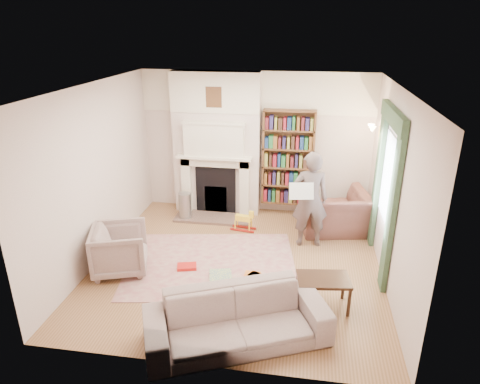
% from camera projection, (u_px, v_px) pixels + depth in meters
% --- Properties ---
extents(floor, '(4.50, 4.50, 0.00)m').
position_uv_depth(floor, '(238.00, 264.00, 6.90)').
color(floor, brown).
rests_on(floor, ground).
extents(ceiling, '(4.50, 4.50, 0.00)m').
position_uv_depth(ceiling, '(237.00, 87.00, 5.87)').
color(ceiling, white).
rests_on(ceiling, wall_back).
extents(wall_back, '(4.50, 0.00, 4.50)m').
position_uv_depth(wall_back, '(256.00, 144.00, 8.46)').
color(wall_back, silver).
rests_on(wall_back, floor).
extents(wall_front, '(4.50, 0.00, 4.50)m').
position_uv_depth(wall_front, '(201.00, 259.00, 4.32)').
color(wall_front, silver).
rests_on(wall_front, floor).
extents(wall_left, '(0.00, 4.50, 4.50)m').
position_uv_depth(wall_left, '(96.00, 175.00, 6.72)').
color(wall_left, silver).
rests_on(wall_left, floor).
extents(wall_right, '(0.00, 4.50, 4.50)m').
position_uv_depth(wall_right, '(394.00, 191.00, 6.06)').
color(wall_right, silver).
rests_on(wall_right, floor).
extents(fireplace, '(1.70, 0.58, 2.80)m').
position_uv_depth(fireplace, '(217.00, 145.00, 8.39)').
color(fireplace, silver).
rests_on(fireplace, floor).
extents(bookcase, '(1.00, 0.24, 1.85)m').
position_uv_depth(bookcase, '(288.00, 158.00, 8.32)').
color(bookcase, brown).
rests_on(bookcase, floor).
extents(window, '(0.02, 0.90, 1.30)m').
position_uv_depth(window, '(388.00, 178.00, 6.41)').
color(window, silver).
rests_on(window, wall_right).
extents(curtain_left, '(0.07, 0.32, 2.40)m').
position_uv_depth(curtain_left, '(392.00, 212.00, 5.87)').
color(curtain_left, '#31482E').
rests_on(curtain_left, floor).
extents(curtain_right, '(0.07, 0.32, 2.40)m').
position_uv_depth(curtain_right, '(378.00, 178.00, 7.15)').
color(curtain_right, '#31482E').
rests_on(curtain_right, floor).
extents(pelmet, '(0.09, 1.70, 0.24)m').
position_uv_depth(pelmet, '(394.00, 117.00, 6.08)').
color(pelmet, '#31482E').
rests_on(pelmet, wall_right).
extents(wall_sconce, '(0.20, 0.24, 0.24)m').
position_uv_depth(wall_sconce, '(369.00, 131.00, 7.29)').
color(wall_sconce, gold).
rests_on(wall_sconce, wall_right).
extents(rug, '(2.97, 2.46, 0.01)m').
position_uv_depth(rug, '(211.00, 264.00, 6.89)').
color(rug, '#BBAC8E').
rests_on(rug, floor).
extents(armchair_reading, '(1.37, 1.25, 0.77)m').
position_uv_depth(armchair_reading, '(333.00, 212.00, 7.87)').
color(armchair_reading, '#4A3127').
rests_on(armchair_reading, floor).
extents(armchair_left, '(1.03, 1.01, 0.74)m').
position_uv_depth(armchair_left, '(120.00, 249.00, 6.59)').
color(armchair_left, '#B9AD98').
rests_on(armchair_left, floor).
extents(sofa, '(2.35, 1.66, 0.64)m').
position_uv_depth(sofa, '(237.00, 319.00, 5.11)').
color(sofa, '#B1A992').
rests_on(sofa, floor).
extents(man_reading, '(0.68, 0.50, 1.69)m').
position_uv_depth(man_reading, '(310.00, 200.00, 7.22)').
color(man_reading, '#574946').
rests_on(man_reading, floor).
extents(newspaper, '(0.41, 0.18, 0.27)m').
position_uv_depth(newspaper, '(301.00, 191.00, 6.97)').
color(newspaper, silver).
rests_on(newspaper, man_reading).
extents(coffee_table, '(0.75, 0.54, 0.45)m').
position_uv_depth(coffee_table, '(322.00, 292.00, 5.78)').
color(coffee_table, '#321E11').
rests_on(coffee_table, floor).
extents(paraffin_heater, '(0.26, 0.26, 0.55)m').
position_uv_depth(paraffin_heater, '(185.00, 206.00, 8.37)').
color(paraffin_heater, '#93949A').
rests_on(paraffin_heater, floor).
extents(rocking_horse, '(0.48, 0.25, 0.40)m').
position_uv_depth(rocking_horse, '(243.00, 220.00, 7.96)').
color(rocking_horse, yellow).
rests_on(rocking_horse, rug).
extents(board_game, '(0.41, 0.41, 0.03)m').
position_uv_depth(board_game, '(221.00, 275.00, 6.54)').
color(board_game, '#E1DE4F').
rests_on(board_game, rug).
extents(game_box_lid, '(0.34, 0.27, 0.05)m').
position_uv_depth(game_box_lid, '(187.00, 267.00, 6.75)').
color(game_box_lid, red).
rests_on(game_box_lid, rug).
extents(comic_annuals, '(0.76, 0.50, 0.02)m').
position_uv_depth(comic_annuals, '(253.00, 279.00, 6.46)').
color(comic_annuals, red).
rests_on(comic_annuals, rug).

